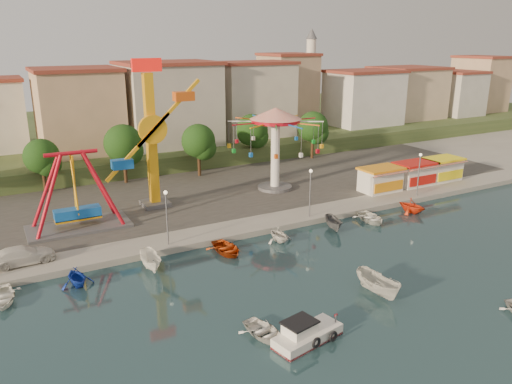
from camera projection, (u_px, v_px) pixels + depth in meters
ground at (319, 289)px, 39.76m from camera, size 200.00×200.00×0.00m
quay_deck at (122, 145)px, 91.66m from camera, size 200.00×100.00×0.60m
asphalt_pad at (184, 187)px, 64.74m from camera, size 90.00×28.00×0.01m
hill_terrace at (115, 134)px, 95.49m from camera, size 200.00×60.00×3.00m
pirate_ship_ride at (75, 192)px, 49.79m from camera, size 10.00×5.00×8.00m
kamikaze_tower at (155, 139)px, 55.35m from camera, size 7.55×3.10×16.50m
wave_swinger at (275, 130)px, 61.86m from camera, size 11.60×11.60×10.40m
booth_left at (381, 179)px, 62.64m from camera, size 5.40×3.78×3.08m
booth_mid at (415, 173)px, 65.33m from camera, size 5.40×3.78×3.08m
booth_right at (442, 169)px, 67.65m from camera, size 5.40×3.78×3.08m
lamp_post_1 at (167, 219)px, 46.08m from camera, size 0.14×0.14×5.00m
lamp_post_2 at (310, 194)px, 53.42m from camera, size 0.14×0.14×5.00m
lamp_post_3 at (419, 176)px, 60.75m from camera, size 0.14×0.14×5.00m
tree_1 at (41, 157)px, 61.28m from camera, size 4.35×4.35×6.80m
tree_2 at (123, 144)px, 65.29m from camera, size 5.02×5.02×7.85m
tree_3 at (198, 141)px, 68.77m from camera, size 4.68×4.68×7.32m
tree_4 at (252, 130)px, 75.80m from camera, size 4.86×4.86×7.60m
tree_5 at (313, 127)px, 78.87m from camera, size 4.83×4.83×7.54m
building_2 at (81, 109)px, 77.03m from camera, size 11.95×9.28×11.23m
building_3 at (173, 112)px, 81.01m from camera, size 12.59×10.50×9.20m
building_4 at (238, 105)px, 90.02m from camera, size 10.75×9.23×9.24m
building_5 at (305, 96)px, 94.26m from camera, size 12.77×10.96×11.21m
building_6 at (359, 91)px, 98.18m from camera, size 8.23×8.98×12.36m
building_7 at (387, 95)px, 108.29m from camera, size 11.59×10.93×8.76m
building_8 at (456, 85)px, 108.64m from camera, size 12.84×9.28×12.58m
building_9 at (486, 89)px, 117.65m from camera, size 12.95×9.17×9.21m
minaret at (310, 73)px, 97.84m from camera, size 2.80×2.80×18.00m
cabin_motorboat at (306, 335)px, 32.71m from camera, size 5.19×2.80×1.73m
rowboat_a at (264, 331)px, 33.30m from camera, size 3.11×3.94×0.74m
skiff at (378, 285)px, 38.53m from camera, size 1.73×4.54×1.75m
van at (22, 255)px, 42.57m from camera, size 5.48×2.57×1.55m
moored_boat_0 at (1, 297)px, 37.63m from camera, size 2.98×4.13×0.85m
moored_boat_1 at (77, 277)px, 40.05m from camera, size 2.99×3.33×1.57m
moored_boat_2 at (151, 261)px, 42.87m from camera, size 1.79×4.09×1.54m
moored_boat_3 at (227, 249)px, 46.26m from camera, size 3.19×4.31×0.86m
moored_boat_4 at (279, 234)px, 48.76m from camera, size 2.65×3.03×1.53m
moored_boat_5 at (334, 224)px, 51.84m from camera, size 2.34×3.75×1.36m
moored_boat_6 at (371, 218)px, 54.21m from camera, size 3.64×4.64×0.87m
moored_boat_7 at (412, 205)px, 56.86m from camera, size 3.53×3.86×1.74m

